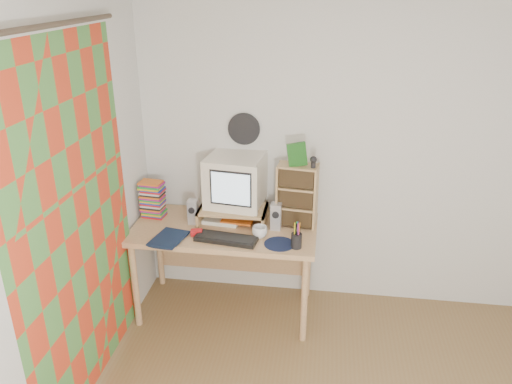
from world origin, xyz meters
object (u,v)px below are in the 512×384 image
(diary, at_px, (156,235))
(desk, at_px, (226,239))
(crt_monitor, at_px, (235,182))
(mug, at_px, (260,232))
(dvd_stack, at_px, (153,202))
(keyboard, at_px, (226,239))
(cd_rack, at_px, (297,196))

(diary, bearing_deg, desk, 44.63)
(crt_monitor, height_order, mug, crt_monitor)
(crt_monitor, relative_size, dvd_stack, 1.69)
(mug, relative_size, diary, 0.43)
(desk, distance_m, dvd_stack, 0.65)
(keyboard, height_order, cd_rack, cd_rack)
(keyboard, distance_m, cd_rack, 0.63)
(cd_rack, distance_m, diary, 1.08)
(cd_rack, relative_size, mug, 4.41)
(diary, bearing_deg, dvd_stack, 122.70)
(mug, distance_m, diary, 0.76)
(desk, relative_size, cd_rack, 2.85)
(crt_monitor, bearing_deg, desk, -116.06)
(desk, xyz_separation_m, dvd_stack, (-0.59, 0.05, 0.26))
(desk, height_order, dvd_stack, dvd_stack)
(keyboard, bearing_deg, cd_rack, 41.13)
(dvd_stack, xyz_separation_m, mug, (0.88, -0.23, -0.08))
(keyboard, bearing_deg, desk, 109.22)
(keyboard, height_order, diary, diary)
(desk, xyz_separation_m, mug, (0.29, -0.18, 0.18))
(desk, distance_m, diary, 0.57)
(crt_monitor, bearing_deg, dvd_stack, -169.24)
(dvd_stack, relative_size, cd_rack, 0.49)
(crt_monitor, bearing_deg, cd_rack, 3.36)
(desk, bearing_deg, dvd_stack, 175.38)
(crt_monitor, height_order, keyboard, crt_monitor)
(crt_monitor, relative_size, diary, 1.59)
(desk, xyz_separation_m, cd_rack, (0.54, 0.05, 0.38))
(dvd_stack, bearing_deg, cd_rack, 6.11)
(diary, bearing_deg, crt_monitor, 48.31)
(dvd_stack, height_order, diary, dvd_stack)
(mug, bearing_deg, dvd_stack, 165.33)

